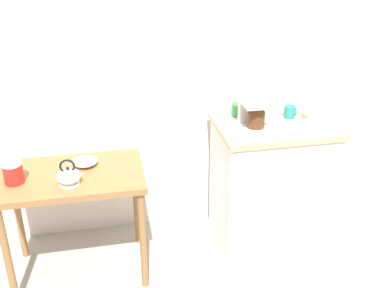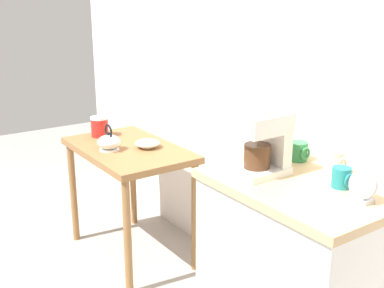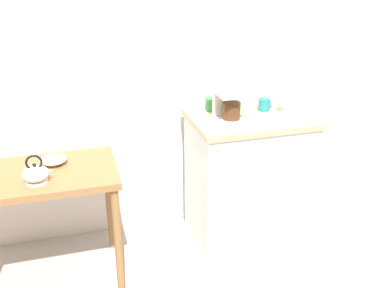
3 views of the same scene
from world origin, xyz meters
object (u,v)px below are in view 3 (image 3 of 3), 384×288
object	(u,v)px
mug_small_cream	(242,101)
coffee_maker	(230,100)
mug_dark_teal	(264,105)
teakettle	(36,174)
bowl_stoneware	(53,160)
mug_tall_green	(212,104)
table_clock	(286,103)

from	to	relation	value
mug_small_cream	coffee_maker	bearing A→B (deg)	-127.56
mug_dark_teal	teakettle	bearing A→B (deg)	-168.02
bowl_stoneware	mug_tall_green	distance (m)	1.06
coffee_maker	mug_dark_teal	size ratio (longest dim) A/B	3.20
teakettle	coffee_maker	bearing A→B (deg)	8.25
coffee_maker	mug_small_cream	bearing A→B (deg)	52.44
table_clock	mug_tall_green	bearing A→B (deg)	161.33
mug_dark_teal	table_clock	bearing A→B (deg)	-20.98
coffee_maker	mug_tall_green	distance (m)	0.26
bowl_stoneware	coffee_maker	distance (m)	1.09
coffee_maker	bowl_stoneware	bearing A→B (deg)	177.52
mug_small_cream	bowl_stoneware	bearing A→B (deg)	-171.30
mug_dark_teal	mug_small_cream	bearing A→B (deg)	140.99
mug_small_cream	table_clock	bearing A→B (deg)	-30.27
mug_tall_green	mug_small_cream	bearing A→B (deg)	-2.61
coffee_maker	table_clock	distance (m)	0.45
mug_tall_green	table_clock	xyz separation A→B (m)	(0.46, -0.15, 0.01)
teakettle	mug_tall_green	bearing A→B (deg)	20.23
coffee_maker	table_clock	xyz separation A→B (m)	(0.43, 0.09, -0.09)
teakettle	coffee_maker	xyz separation A→B (m)	(1.14, 0.16, 0.26)
bowl_stoneware	table_clock	bearing A→B (deg)	1.68
mug_small_cream	table_clock	xyz separation A→B (m)	(0.25, -0.15, 0.01)
bowl_stoneware	teakettle	world-z (taller)	teakettle
teakettle	mug_small_cream	xyz separation A→B (m)	(1.32, 0.40, 0.17)
coffee_maker	table_clock	bearing A→B (deg)	11.72
bowl_stoneware	mug_dark_teal	distance (m)	1.36
bowl_stoneware	mug_dark_teal	bearing A→B (deg)	3.98
mug_dark_teal	mug_small_cream	size ratio (longest dim) A/B	0.84
teakettle	mug_dark_teal	world-z (taller)	mug_dark_teal
mug_tall_green	mug_small_cream	size ratio (longest dim) A/B	0.96
bowl_stoneware	coffee_maker	bearing A→B (deg)	-2.48
bowl_stoneware	teakettle	distance (m)	0.23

